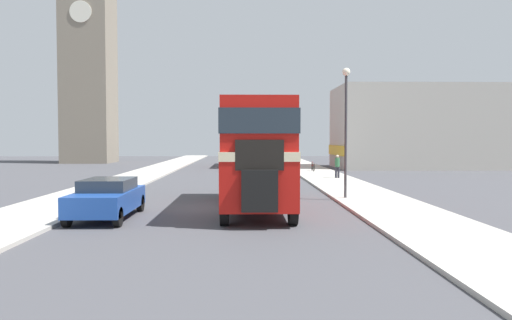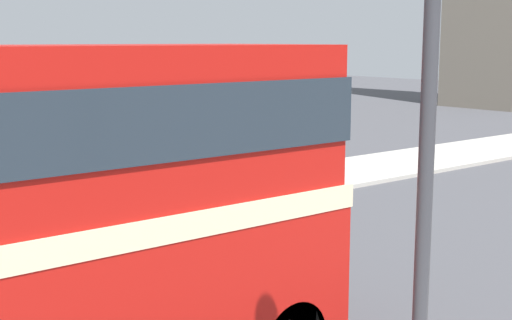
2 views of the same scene
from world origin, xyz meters
name	(u,v)px [view 2 (image 2 of 2)]	position (x,y,z in m)	size (l,w,h in m)	color
street_lamp	(430,73)	(5.53, 2.37, 3.96)	(0.36, 0.36, 5.86)	#38383D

